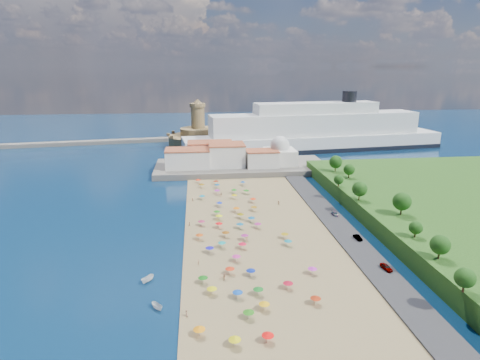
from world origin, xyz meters
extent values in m
plane|color=#071938|center=(0.00, 0.00, 0.00)|extent=(700.00, 700.00, 0.00)
cube|color=#59544C|center=(10.00, 73.00, 1.50)|extent=(90.00, 36.00, 3.00)
cube|color=#59544C|center=(-12.00, 108.00, 1.20)|extent=(18.00, 70.00, 2.40)
cube|color=#59544C|center=(-110.00, 153.00, 1.30)|extent=(199.03, 34.77, 2.60)
cube|color=silver|center=(-18.00, 69.00, 7.50)|extent=(22.00, 14.00, 9.00)
cube|color=silver|center=(2.00, 71.00, 8.50)|extent=(18.00, 16.00, 11.00)
cube|color=silver|center=(20.00, 67.00, 7.00)|extent=(16.00, 12.00, 8.00)
cube|color=silver|center=(-6.00, 83.00, 8.00)|extent=(24.00, 14.00, 10.00)
cube|color=silver|center=(30.00, 71.00, 7.00)|extent=(16.00, 16.00, 8.00)
sphere|color=silver|center=(30.00, 71.00, 13.00)|extent=(10.00, 10.00, 10.00)
cylinder|color=silver|center=(30.00, 71.00, 16.80)|extent=(1.20, 1.20, 1.60)
cylinder|color=olive|center=(-12.00, 138.00, 4.00)|extent=(40.00, 40.00, 8.00)
cylinder|color=olive|center=(-12.00, 138.00, 10.50)|extent=(24.00, 24.00, 5.00)
cylinder|color=olive|center=(-12.00, 138.00, 20.00)|extent=(9.00, 9.00, 14.00)
cylinder|color=olive|center=(-12.00, 138.00, 28.20)|extent=(10.40, 10.40, 2.40)
cone|color=olive|center=(-12.00, 138.00, 30.90)|extent=(6.00, 6.00, 3.00)
cube|color=black|center=(63.38, 119.96, 1.38)|extent=(173.80, 46.20, 2.77)
cube|color=silver|center=(63.38, 119.96, 5.13)|extent=(172.76, 45.68, 10.26)
cube|color=silver|center=(63.38, 119.96, 17.10)|extent=(138.26, 36.99, 13.68)
cube|color=silver|center=(63.38, 119.96, 27.36)|extent=(81.14, 25.54, 6.84)
cylinder|color=black|center=(86.01, 122.73, 34.20)|extent=(9.12, 9.12, 6.84)
cylinder|color=gray|center=(-4.69, 39.80, 1.25)|extent=(0.07, 0.07, 2.00)
cone|color=#0E5184|center=(-4.69, 39.80, 2.15)|extent=(2.50, 2.50, 0.60)
cylinder|color=gray|center=(2.09, 31.22, 1.25)|extent=(0.07, 0.07, 2.00)
cone|color=#157314|center=(2.09, 31.22, 2.15)|extent=(2.50, 2.50, 0.60)
cylinder|color=gray|center=(0.31, -48.56, 1.25)|extent=(0.07, 0.07, 2.00)
cone|color=#12681D|center=(0.31, -48.56, 2.15)|extent=(2.50, 2.50, 0.60)
cylinder|color=gray|center=(-0.56, -23.12, 1.25)|extent=(0.07, 0.07, 2.00)
cone|color=red|center=(-0.56, -23.12, 2.15)|extent=(2.50, 2.50, 0.60)
cylinder|color=gray|center=(-11.47, 40.88, 1.25)|extent=(0.07, 0.07, 2.00)
cone|color=#7C5B0B|center=(-11.47, 40.88, 2.15)|extent=(2.50, 2.50, 0.60)
cylinder|color=gray|center=(7.49, 8.76, 1.25)|extent=(0.07, 0.07, 2.00)
cone|color=#98660D|center=(7.49, 8.76, 2.15)|extent=(2.50, 2.50, 0.60)
cylinder|color=gray|center=(-6.96, -66.05, 1.25)|extent=(0.07, 0.07, 2.00)
cone|color=#D3C90B|center=(-6.96, -66.05, 2.15)|extent=(2.50, 2.50, 0.60)
cylinder|color=gray|center=(13.61, -17.24, 1.25)|extent=(0.07, 0.07, 2.00)
cone|color=#9F810E|center=(13.61, -17.24, 2.15)|extent=(2.50, 2.50, 0.60)
cylinder|color=gray|center=(7.22, 29.70, 1.25)|extent=(0.07, 0.07, 2.00)
cone|color=#1A8217|center=(7.22, 29.70, 2.15)|extent=(2.50, 2.50, 0.60)
cylinder|color=gray|center=(13.48, -22.54, 1.25)|extent=(0.07, 0.07, 2.00)
cone|color=#0F778B|center=(13.48, -22.54, 2.15)|extent=(2.50, 2.50, 0.60)
cylinder|color=gray|center=(-5.52, -37.83, 1.25)|extent=(0.07, 0.07, 2.00)
cone|color=red|center=(-5.52, -37.83, 2.15)|extent=(2.50, 2.50, 0.60)
cylinder|color=gray|center=(-12.62, -41.71, 1.25)|extent=(0.07, 0.07, 2.00)
cone|color=#116413|center=(-12.62, -41.71, 2.15)|extent=(2.50, 2.50, 0.60)
cylinder|color=gray|center=(8.48, 18.27, 1.25)|extent=(0.07, 0.07, 2.00)
cone|color=#FF320B|center=(8.48, 18.27, 2.15)|extent=(2.50, 2.50, 0.60)
cylinder|color=gray|center=(12.76, -53.80, 1.25)|extent=(0.07, 0.07, 2.00)
cone|color=#A4280D|center=(12.76, -53.80, 2.15)|extent=(2.50, 2.50, 0.60)
cylinder|color=gray|center=(-13.77, -62.14, 1.25)|extent=(0.07, 0.07, 2.00)
cone|color=orange|center=(-13.77, -62.14, 2.15)|extent=(2.50, 2.50, 0.60)
cylinder|color=gray|center=(-4.68, -49.33, 1.25)|extent=(0.07, 0.07, 2.00)
cone|color=#0D43AC|center=(-4.68, -49.33, 2.15)|extent=(2.50, 2.50, 0.60)
cylinder|color=gray|center=(-5.12, 31.22, 1.25)|extent=(0.07, 0.07, 2.00)
cone|color=#AD25A1|center=(-5.12, 31.22, 2.15)|extent=(2.50, 2.50, 0.60)
cylinder|color=gray|center=(7.32, 42.84, 1.25)|extent=(0.07, 0.07, 2.00)
cone|color=#0B4296|center=(7.32, 42.84, 2.15)|extent=(2.50, 2.50, 0.60)
cylinder|color=gray|center=(-11.64, 24.26, 1.25)|extent=(0.07, 0.07, 2.00)
cone|color=#0F7591|center=(-11.64, 24.26, 2.15)|extent=(2.50, 2.50, 0.60)
cylinder|color=gray|center=(1.65, 1.69, 1.25)|extent=(0.07, 0.07, 2.00)
cone|color=#7D6C0B|center=(1.65, 1.69, 2.15)|extent=(2.50, 2.50, 0.60)
cylinder|color=gray|center=(0.71, -54.76, 1.25)|extent=(0.07, 0.07, 2.00)
cone|color=#EAAA0C|center=(0.71, -54.76, 2.15)|extent=(2.50, 2.50, 0.60)
cylinder|color=gray|center=(-3.15, -30.97, 1.25)|extent=(0.07, 0.07, 2.00)
cone|color=#C92B8A|center=(-3.15, -30.97, 2.15)|extent=(2.50, 2.50, 0.60)
cylinder|color=gray|center=(1.49, 23.92, 1.25)|extent=(0.07, 0.07, 2.00)
cone|color=gold|center=(1.49, 23.92, 2.15)|extent=(2.50, 2.50, 0.60)
cylinder|color=gray|center=(-13.24, -15.10, 1.25)|extent=(0.07, 0.07, 2.00)
cone|color=#C4490F|center=(-13.24, -15.10, 2.15)|extent=(2.50, 2.50, 0.60)
cylinder|color=gray|center=(5.06, -2.23, 1.25)|extent=(0.07, 0.07, 2.00)
cone|color=#0F588F|center=(5.06, -2.23, 2.15)|extent=(2.50, 2.50, 0.60)
cylinder|color=gray|center=(-4.92, 45.56, 1.25)|extent=(0.07, 0.07, 2.00)
cone|color=maroon|center=(-4.92, 45.56, 2.15)|extent=(2.50, 2.50, 0.60)
cylinder|color=gray|center=(-6.10, 1.06, 1.25)|extent=(0.07, 0.07, 2.00)
cone|color=#DDEF0C|center=(-6.10, 1.06, 2.15)|extent=(2.50, 2.50, 0.60)
cylinder|color=gray|center=(-6.59, -21.64, 1.25)|extent=(0.07, 0.07, 2.00)
cone|color=#0E8886|center=(-6.59, -21.64, 2.15)|extent=(2.50, 2.50, 0.60)
cylinder|color=gray|center=(-10.33, -24.76, 1.25)|extent=(0.07, 0.07, 2.00)
cone|color=#120DAE|center=(-10.33, -24.76, 2.15)|extent=(2.50, 2.50, 0.60)
cylinder|color=gray|center=(0.41, -7.49, 1.25)|extent=(0.07, 0.07, 2.00)
cone|color=#0E5E88|center=(0.41, -7.49, 2.15)|extent=(2.50, 2.50, 0.60)
cylinder|color=gray|center=(-13.06, 48.70, 1.25)|extent=(0.07, 0.07, 2.00)
cone|color=red|center=(-13.06, 48.70, 2.15)|extent=(2.50, 2.50, 0.60)
cylinder|color=gray|center=(-12.39, -3.63, 1.25)|extent=(0.07, 0.07, 2.00)
cone|color=#992049|center=(-12.39, -3.63, 2.15)|extent=(2.50, 2.50, 0.60)
cylinder|color=gray|center=(-0.23, -39.38, 1.25)|extent=(0.07, 0.07, 2.00)
cone|color=navy|center=(-0.23, -39.38, 2.15)|extent=(2.50, 2.50, 0.60)
cylinder|color=gray|center=(0.82, 8.27, 1.25)|extent=(0.07, 0.07, 2.00)
cone|color=orange|center=(0.82, 8.27, 2.15)|extent=(2.50, 2.50, 0.60)
cylinder|color=gray|center=(-6.67, 5.46, 1.25)|extent=(0.07, 0.07, 2.00)
cone|color=#218116|center=(-6.67, 5.46, 2.15)|extent=(2.50, 2.50, 0.60)
cylinder|color=gray|center=(-5.17, 15.04, 1.25)|extent=(0.07, 0.07, 2.00)
cone|color=#0E26B7|center=(-5.17, 15.04, 2.15)|extent=(2.50, 2.50, 0.60)
cylinder|color=gray|center=(15.91, -40.19, 1.25)|extent=(0.07, 0.07, 2.00)
cone|color=#C92BBB|center=(15.91, -40.19, 2.15)|extent=(2.50, 2.50, 0.60)
cylinder|color=gray|center=(-3.15, -57.48, 1.25)|extent=(0.07, 0.07, 2.00)
cone|color=#247514|center=(-3.15, -57.48, 2.15)|extent=(2.50, 2.50, 0.60)
cylinder|color=gray|center=(6.42, -7.92, 1.25)|extent=(0.07, 0.07, 2.00)
cone|color=#A92478|center=(6.42, -7.92, 2.15)|extent=(2.50, 2.50, 0.60)
cylinder|color=gray|center=(-10.62, -47.14, 1.25)|extent=(0.07, 0.07, 2.00)
cone|color=#D6D10B|center=(-10.62, -47.14, 2.15)|extent=(2.50, 2.50, 0.60)
cylinder|color=gray|center=(-0.38, -65.52, 1.25)|extent=(0.07, 0.07, 2.00)
cone|color=red|center=(-0.38, -65.52, 2.15)|extent=(2.50, 2.50, 0.60)
cylinder|color=gray|center=(-4.85, -14.02, 1.25)|extent=(0.07, 0.07, 2.00)
cone|color=brown|center=(-4.85, -14.02, 2.15)|extent=(2.50, 2.50, 0.60)
cylinder|color=gray|center=(-6.55, -6.19, 1.25)|extent=(0.07, 0.07, 2.00)
cone|color=red|center=(-6.55, -6.19, 2.15)|extent=(2.50, 2.50, 0.60)
cylinder|color=gray|center=(7.99, -46.63, 1.25)|extent=(0.07, 0.07, 2.00)
cone|color=#AD0D25|center=(7.99, -46.63, 2.15)|extent=(2.50, 2.50, 0.60)
cylinder|color=gray|center=(0.91, -16.95, 1.25)|extent=(0.07, 0.07, 2.00)
cone|color=#9A2179|center=(0.91, -16.95, 2.15)|extent=(2.50, 2.50, 0.60)
imported|color=tan|center=(12.74, -53.18, 1.10)|extent=(0.45, 1.01, 1.70)
imported|color=tan|center=(-13.69, -31.69, 1.12)|extent=(0.56, 0.72, 1.74)
imported|color=tan|center=(18.20, 14.72, 1.17)|extent=(1.10, 1.79, 1.84)
imported|color=tan|center=(-7.24, -40.65, 1.17)|extent=(1.67, 1.51, 1.85)
imported|color=tan|center=(-3.62, 27.11, 1.14)|extent=(0.88, 1.01, 1.78)
imported|color=tan|center=(-15.50, 22.09, 1.18)|extent=(1.36, 1.04, 1.85)
imported|color=tan|center=(1.43, -17.95, 1.12)|extent=(0.68, 0.93, 1.74)
imported|color=tan|center=(-16.37, -3.65, 1.07)|extent=(0.95, 1.01, 1.64)
imported|color=tan|center=(-16.46, -55.22, 1.08)|extent=(0.84, 0.96, 1.65)
imported|color=white|center=(-23.09, -51.45, 0.72)|extent=(3.37, 3.82, 1.44)
imported|color=white|center=(-26.58, -39.13, 0.80)|extent=(3.75, 4.26, 1.61)
imported|color=gray|center=(36.00, -21.15, 1.33)|extent=(1.91, 4.00, 1.27)
imported|color=gray|center=(36.00, -40.62, 1.41)|extent=(2.30, 4.36, 1.41)
imported|color=gray|center=(36.00, 0.04, 1.30)|extent=(2.11, 4.29, 1.20)
cylinder|color=#382314|center=(42.89, -61.18, 7.21)|extent=(0.50, 0.50, 2.43)
sphere|color=#14380F|center=(42.89, -61.18, 9.40)|extent=(4.37, 4.37, 4.37)
cylinder|color=#382314|center=(46.70, -45.95, 7.38)|extent=(0.50, 0.50, 2.75)
sphere|color=#14380F|center=(46.70, -45.95, 9.85)|extent=(4.95, 4.95, 4.95)
cylinder|color=#382314|center=(47.69, -32.80, 7.05)|extent=(0.50, 0.50, 2.11)
sphere|color=#14380F|center=(47.69, -32.80, 8.95)|extent=(3.80, 3.80, 3.80)
cylinder|color=#382314|center=(52.59, -15.20, 7.65)|extent=(0.50, 0.50, 3.30)
sphere|color=#14380F|center=(52.59, -15.20, 10.62)|extent=(5.95, 5.95, 5.95)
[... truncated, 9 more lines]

